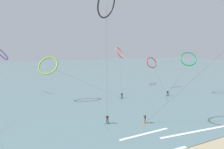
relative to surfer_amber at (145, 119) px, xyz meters
The scene contains 13 objects.
sea_water 90.83m from the surfer_amber, 92.77° to the left, with size 400.00×200.00×0.08m, color slate.
surfer_amber is the anchor object (origin of this frame).
surfer_cobalt 16.64m from the surfer_amber, 78.66° to the left, with size 1.40×0.71×1.70m.
surfer_navy 21.52m from the surfer_amber, 37.64° to the left, with size 1.40×0.68×1.70m.
surfer_teal 7.16m from the surfer_amber, 158.75° to the left, with size 1.40×0.73×1.70m.
kite_lime 28.74m from the surfer_amber, 125.17° to the left, with size 22.20×8.85×12.05m.
kite_emerald 30.05m from the surfer_amber, 28.56° to the left, with size 10.63×4.95×13.15m.
kite_crimson 32.49m from the surfer_amber, 52.00° to the left, with size 4.43×12.77×11.09m.
kite_coral 37.56m from the surfer_amber, 72.07° to the left, with size 10.58×20.49×14.97m.
kite_violet 47.23m from the surfer_amber, 128.23° to the left, with size 4.79×47.99×14.49m.
kite_charcoal 22.15m from the surfer_amber, 156.04° to the left, with size 5.26×4.72×24.21m.
wave_crest_mid 9.32m from the surfer_amber, 43.68° to the right, with size 15.52×0.50×0.12m, color white.
wave_crest_far 4.41m from the surfer_amber, 123.94° to the right, with size 9.45×0.50×0.12m, color white.
Camera 1 is at (-13.40, -10.63, 14.04)m, focal length 27.07 mm.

